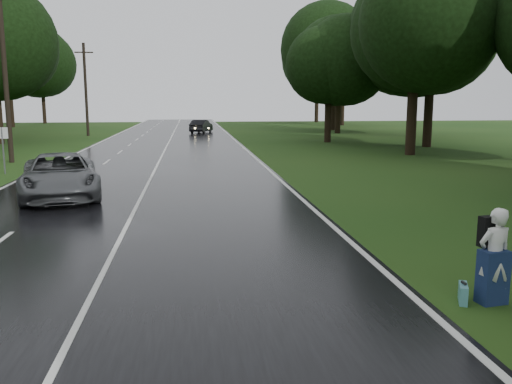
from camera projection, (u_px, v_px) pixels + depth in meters
ground at (108, 266)px, 11.57m from camera, size 160.00×160.00×0.00m
road at (159, 162)px, 31.13m from camera, size 12.00×140.00×0.04m
lane_center at (159, 161)px, 31.12m from camera, size 0.12×140.00×0.01m
grey_car at (60, 176)px, 19.46m from camera, size 3.86×6.20×1.60m
far_car at (201, 126)px, 58.57m from camera, size 2.73×4.60×1.43m
hitchhiker at (494, 259)px, 9.34m from camera, size 0.69×0.64×1.73m
suitcase at (463, 293)px, 9.46m from camera, size 0.32×0.49×0.33m
utility_pole_mid at (12, 162)px, 30.91m from camera, size 1.80×0.28×10.13m
utility_pole_far at (88, 136)px, 54.15m from camera, size 1.80×0.28×9.19m
road_sign_b at (5, 174)px, 26.02m from camera, size 0.55×0.10×2.28m
tree_left_e at (0, 144)px, 44.27m from camera, size 9.03×9.03×14.11m
tree_left_f at (0, 135)px, 55.51m from camera, size 10.40×10.40×16.25m
tree_right_d at (410, 155)px, 35.27m from camera, size 9.62×9.62×15.03m
tree_right_e at (327, 142)px, 45.95m from camera, size 7.70×7.70×12.03m
tree_right_f at (337, 133)px, 58.44m from camera, size 8.77×8.77×13.70m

